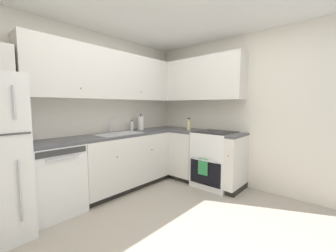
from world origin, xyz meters
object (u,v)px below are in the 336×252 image
object	(u,v)px
oven_range	(215,159)
paper_towel_roll	(141,123)
oil_bottle	(189,124)
soap_bottle	(132,126)
dishwasher	(54,179)

from	to	relation	value
oven_range	paper_towel_roll	bearing A→B (deg)	115.06
oil_bottle	soap_bottle	bearing A→B (deg)	136.86
paper_towel_roll	oil_bottle	size ratio (longest dim) A/B	1.38
oven_range	soap_bottle	distance (m)	1.57
oven_range	oil_bottle	world-z (taller)	oil_bottle
paper_towel_roll	soap_bottle	bearing A→B (deg)	174.17
dishwasher	soap_bottle	xyz separation A→B (m)	(1.40, 0.18, 0.56)
oven_range	paper_towel_roll	size ratio (longest dim) A/B	3.47
dishwasher	oven_range	bearing A→B (deg)	-26.30
oven_range	soap_bottle	xyz separation A→B (m)	(-0.77, 1.25, 0.53)
paper_towel_roll	oil_bottle	world-z (taller)	paper_towel_roll
paper_towel_roll	oil_bottle	xyz separation A→B (m)	(0.56, -0.69, -0.02)
dishwasher	oil_bottle	world-z (taller)	oil_bottle
dishwasher	soap_bottle	world-z (taller)	soap_bottle
dishwasher	oil_bottle	size ratio (longest dim) A/B	3.96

